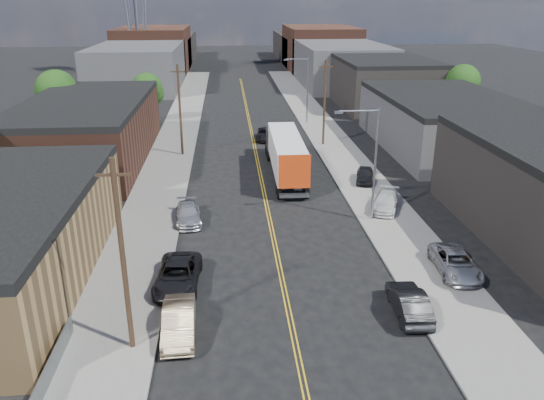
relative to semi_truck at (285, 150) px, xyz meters
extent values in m
plane|color=black|center=(-2.44, 22.41, -2.39)|extent=(260.00, 260.00, 0.00)
cube|color=gold|center=(-2.44, 7.41, -2.39)|extent=(0.32, 120.00, 0.01)
cube|color=slate|center=(-11.94, 7.41, -2.32)|extent=(5.00, 140.00, 0.15)
cube|color=slate|center=(7.06, 7.41, -2.32)|extent=(5.00, 140.00, 0.15)
cube|color=#43241A|center=(-20.44, 6.41, 0.61)|extent=(12.00, 26.00, 6.00)
cube|color=black|center=(-20.44, 6.41, 3.91)|extent=(12.00, 26.00, 0.60)
cube|color=navy|center=(12.76, -17.59, 1.21)|extent=(0.30, 20.00, 0.80)
cube|color=#39393B|center=(19.56, 8.41, 0.36)|extent=(14.00, 24.00, 5.50)
cube|color=black|center=(19.56, 8.41, 3.41)|extent=(14.00, 24.00, 0.60)
cube|color=black|center=(19.56, 34.41, 1.11)|extent=(14.00, 22.00, 7.00)
cube|color=black|center=(19.56, 34.41, 4.91)|extent=(14.00, 22.00, 0.60)
cube|color=#39393B|center=(-22.44, 57.41, 1.61)|extent=(16.00, 30.00, 8.00)
cube|color=#39393B|center=(17.56, 57.41, 1.61)|extent=(16.00, 30.00, 8.00)
cube|color=#43241A|center=(-22.44, 82.41, 2.61)|extent=(16.00, 26.00, 10.00)
cube|color=#43241A|center=(17.56, 82.41, 2.61)|extent=(16.00, 26.00, 10.00)
cube|color=black|center=(-22.44, 102.41, 1.11)|extent=(16.00, 40.00, 7.00)
cube|color=black|center=(17.56, 102.41, 1.11)|extent=(16.00, 40.00, 7.00)
cylinder|color=gray|center=(-24.44, 72.41, 12.61)|extent=(0.80, 0.80, 30.00)
cylinder|color=gray|center=(-26.20, 70.65, 12.61)|extent=(1.94, 1.94, 29.98)
cylinder|color=gray|center=(-22.68, 70.65, 12.61)|extent=(1.94, 1.94, 29.98)
cylinder|color=gray|center=(-26.20, 74.17, 12.61)|extent=(1.94, 1.94, 29.98)
cylinder|color=gray|center=(-22.68, 74.17, 12.61)|extent=(1.94, 1.94, 29.98)
cylinder|color=gray|center=(5.56, -12.59, 2.11)|extent=(0.18, 0.18, 9.00)
cylinder|color=gray|center=(4.06, -12.59, 6.41)|extent=(3.00, 0.12, 0.12)
cube|color=gray|center=(2.56, -12.59, 6.31)|extent=(0.60, 0.25, 0.18)
cylinder|color=gray|center=(5.56, 22.41, 2.11)|extent=(0.18, 0.18, 9.00)
cylinder|color=gray|center=(4.06, 22.41, 6.41)|extent=(3.00, 0.12, 0.12)
cube|color=gray|center=(2.56, 22.41, 6.31)|extent=(0.60, 0.25, 0.18)
cylinder|color=black|center=(-10.64, -27.59, 2.61)|extent=(0.26, 0.26, 10.00)
cube|color=black|center=(-10.64, -27.59, 6.81)|extent=(1.60, 0.12, 0.12)
cylinder|color=black|center=(-10.64, 7.41, 2.61)|extent=(0.26, 0.26, 10.00)
cube|color=black|center=(-10.64, 7.41, 6.81)|extent=(1.60, 0.12, 0.12)
cylinder|color=black|center=(5.76, 10.41, 2.61)|extent=(0.26, 0.26, 10.00)
cube|color=black|center=(5.76, 10.41, 6.81)|extent=(1.60, 0.12, 0.12)
cylinder|color=black|center=(-26.44, 17.41, -0.14)|extent=(0.36, 0.36, 4.50)
sphere|color=#17340E|center=(-26.44, 17.41, 3.46)|extent=(5.04, 5.04, 5.04)
sphere|color=#17340E|center=(-25.84, 17.71, 2.56)|extent=(3.96, 3.96, 3.96)
sphere|color=#17340E|center=(-26.94, 17.01, 2.83)|extent=(3.60, 3.60, 3.60)
cylinder|color=black|center=(-16.44, 24.41, -0.52)|extent=(0.36, 0.36, 3.75)
sphere|color=#17340E|center=(-16.44, 24.41, 2.48)|extent=(4.20, 4.20, 4.20)
sphere|color=#17340E|center=(-15.84, 24.71, 1.73)|extent=(3.30, 3.30, 3.30)
sphere|color=#17340E|center=(-16.94, 24.01, 1.96)|extent=(3.00, 3.00, 3.00)
cylinder|color=black|center=(27.56, 22.41, -0.27)|extent=(0.36, 0.36, 4.25)
sphere|color=#17340E|center=(27.56, 22.41, 3.13)|extent=(4.76, 4.76, 4.76)
sphere|color=#17340E|center=(28.16, 22.71, 2.28)|extent=(3.74, 3.74, 3.74)
sphere|color=#17340E|center=(27.06, 22.01, 2.54)|extent=(3.40, 3.40, 3.40)
cube|color=silver|center=(0.00, -1.62, 0.33)|extent=(2.92, 12.61, 2.93)
cube|color=#B4330D|center=(0.00, -7.90, 0.33)|extent=(2.74, 0.16, 2.95)
cube|color=gray|center=(0.00, -7.90, -1.82)|extent=(2.60, 0.64, 0.25)
cube|color=black|center=(0.00, 6.13, -0.77)|extent=(2.67, 3.39, 3.25)
cylinder|color=black|center=(0.00, -6.50, -1.87)|extent=(2.74, 1.09, 1.05)
cylinder|color=black|center=(0.00, 6.13, -1.87)|extent=(2.63, 1.09, 1.05)
imported|color=#807054|center=(-8.38, -26.60, -1.62)|extent=(1.82, 4.76, 1.55)
imported|color=black|center=(-8.84, -21.59, -1.62)|extent=(2.85, 5.67, 1.54)
imported|color=#A3A4A8|center=(-8.84, -11.59, -1.72)|extent=(2.38, 4.81, 1.35)
imported|color=black|center=(4.16, -25.75, -1.63)|extent=(1.85, 4.71, 1.53)
imported|color=#A1A3A6|center=(8.56, -21.59, -1.54)|extent=(2.71, 5.24, 1.41)
imported|color=silver|center=(7.25, -10.64, -1.56)|extent=(3.62, 5.06, 1.36)
imported|color=black|center=(7.28, -3.59, -1.57)|extent=(2.56, 4.22, 1.34)
imported|color=black|center=(-0.80, 13.67, -1.69)|extent=(2.94, 5.31, 1.41)
camera|label=1|loc=(-5.55, -50.34, 14.13)|focal=35.00mm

